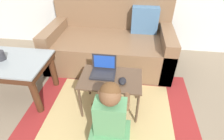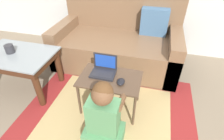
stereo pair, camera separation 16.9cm
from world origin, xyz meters
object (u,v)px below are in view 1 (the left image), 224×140
Objects in this scene: couch at (111,41)px; cup_on_table at (0,56)px; laptop_desk at (111,82)px; laptop at (103,71)px; coffee_table at (10,67)px; person_seated at (110,119)px; computer_mouse at (122,81)px.

couch is 1.38m from cup_on_table.
cup_on_table is (-1.17, 0.07, 0.16)m from laptop_desk.
couch is 2.81× the size of laptop_desk.
couch reaches higher than laptop_desk.
laptop is 1.09m from cup_on_table.
couch is at bearing 40.39° from cup_on_table.
couch is 1.32m from coffee_table.
computer_mouse is at bearing 79.02° from person_seated.
cup_on_table reaches higher than coffee_table.
computer_mouse reaches higher than laptop_desk.
cup_on_table reaches higher than laptop_desk.
cup_on_table is (-1.04, -0.88, 0.22)m from couch.
laptop is at bearing 106.37° from person_seated.
couch reaches higher than cup_on_table.
computer_mouse is at bearing -76.20° from couch.
coffee_table is 0.15m from cup_on_table.
laptop_desk is 0.15m from computer_mouse.
laptop_desk is at bearing -33.28° from laptop.
laptop reaches higher than laptop_desk.
computer_mouse is (0.25, -1.01, 0.12)m from couch.
computer_mouse is at bearing -27.94° from laptop.
laptop_desk is (1.10, -0.07, -0.03)m from coffee_table.
cup_on_table is (-0.07, 0.01, 0.13)m from coffee_table.
laptop_desk is at bearing -3.58° from cup_on_table.
cup_on_table is at bearing 176.42° from laptop_desk.
cup_on_table is at bearing -139.61° from couch.
person_seated reaches higher than cup_on_table.
couch reaches higher than laptop.
cup_on_table is (-1.28, 0.13, 0.09)m from computer_mouse.
cup_on_table is at bearing 178.95° from laptop.
person_seated reaches higher than laptop_desk.
laptop is 2.55× the size of cup_on_table.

